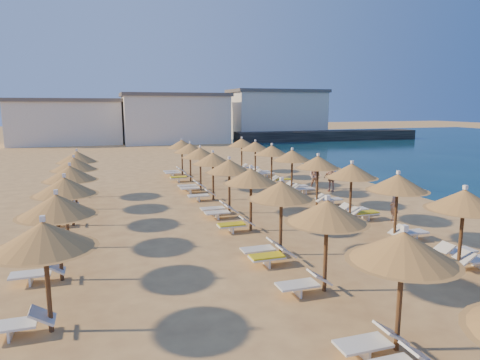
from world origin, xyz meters
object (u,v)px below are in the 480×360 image
object	(u,v)px
beachgoer_c	(331,178)
beachgoer_b	(315,176)
beachgoer_a	(394,205)
parasol_row_east	(334,167)
jetty	(327,136)
parasol_row_west	(239,172)

from	to	relation	value
beachgoer_c	beachgoer_b	bearing A→B (deg)	-179.77
beachgoer_c	beachgoer_a	bearing A→B (deg)	-43.13
parasol_row_east	beachgoer_c	size ratio (longest dim) A/B	18.96
jetty	beachgoer_a	size ratio (longest dim) A/B	18.94
beachgoer_a	beachgoer_b	size ratio (longest dim) A/B	0.89
beachgoer_c	parasol_row_east	bearing A→B (deg)	-65.79
parasol_row_east	beachgoer_a	world-z (taller)	parasol_row_east
beachgoer_c	beachgoer_b	distance (m)	1.13
beachgoer_a	beachgoer_b	world-z (taller)	beachgoer_b
jetty	beachgoer_b	size ratio (longest dim) A/B	16.85
beachgoer_b	beachgoer_c	bearing A→B (deg)	-12.44
jetty	beachgoer_b	bearing A→B (deg)	-117.84
parasol_row_west	beachgoer_a	world-z (taller)	parasol_row_west
jetty	parasol_row_west	bearing A→B (deg)	-121.44
parasol_row_east	beachgoer_b	world-z (taller)	parasol_row_east
parasol_row_east	beachgoer_c	bearing A→B (deg)	60.71
parasol_row_west	beachgoer_c	xyz separation A→B (m)	(7.90, 5.07, -1.56)
beachgoer_b	parasol_row_west	bearing A→B (deg)	-99.57
parasol_row_west	beachgoer_c	distance (m)	9.51
jetty	beachgoer_b	xyz separation A→B (m)	(-21.25, -36.05, 0.14)
parasol_row_east	beachgoer_b	bearing A→B (deg)	70.06
parasol_row_west	beachgoer_a	xyz separation A→B (m)	(7.03, -2.36, -1.62)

